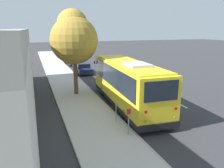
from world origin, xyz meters
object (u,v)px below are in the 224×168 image
shuttle_bus (127,81)px  parked_sedan_black (73,61)px  parked_sedan_navy (83,68)px  parked_sedan_maroon (65,56)px  sign_post_near (129,122)px  street_tree (74,37)px  sign_post_far (116,112)px  parked_sedan_silver (60,52)px

shuttle_bus → parked_sedan_black: shuttle_bus is taller
parked_sedan_navy → parked_sedan_maroon: (14.00, 0.10, -0.01)m
shuttle_bus → sign_post_near: size_ratio=7.05×
street_tree → sign_post_near: bearing=-172.8°
parked_sedan_navy → sign_post_far: size_ratio=3.87×
parked_sedan_maroon → street_tree: 23.50m
parked_sedan_navy → parked_sedan_silver: 21.54m
parked_sedan_black → sign_post_near: sign_post_near is taller
parked_sedan_silver → sign_post_far: size_ratio=4.00×
shuttle_bus → street_tree: (3.86, 2.95, 2.99)m
sign_post_far → street_tree: bearing=9.1°
parked_sedan_maroon → sign_post_near: size_ratio=3.33×
sign_post_far → parked_sedan_navy: bearing=-5.7°
sign_post_near → sign_post_far: (1.76, 0.00, -0.15)m
parked_sedan_maroon → street_tree: street_tree is taller
parked_sedan_navy → parked_sedan_black: size_ratio=0.95×
parked_sedan_navy → sign_post_near: 17.39m
parked_sedan_silver → sign_post_far: (-37.09, 1.58, 0.13)m
parked_sedan_black → street_tree: size_ratio=0.69×
parked_sedan_navy → parked_sedan_silver: parked_sedan_silver is taller
sign_post_near → parked_sedan_black: bearing=-3.7°
parked_sedan_silver → street_tree: bearing=176.4°
shuttle_bus → parked_sedan_black: bearing=4.1°
shuttle_bus → parked_sedan_maroon: 26.88m
shuttle_bus → parked_sedan_silver: size_ratio=2.14×
shuttle_bus → parked_sedan_navy: shuttle_bus is taller
parked_sedan_silver → parked_sedan_black: bearing=-178.7°
parked_sedan_maroon → parked_sedan_navy: bearing=177.0°
sign_post_far → sign_post_near: bearing=180.0°
parked_sedan_navy → street_tree: size_ratio=0.65×
parked_sedan_navy → sign_post_near: (-17.32, 1.55, 0.28)m
parked_sedan_black → parked_sedan_silver: size_ratio=1.02×
parked_sedan_maroon → sign_post_near: (-31.32, 1.45, 0.29)m
sign_post_near → sign_post_far: 1.77m
shuttle_bus → parked_sedan_maroon: shuttle_bus is taller
parked_sedan_black → parked_sedan_maroon: size_ratio=1.01×
sign_post_near → sign_post_far: bearing=0.0°
shuttle_bus → parked_sedan_maroon: (26.85, 0.44, -1.21)m
parked_sedan_navy → parked_sedan_silver: (21.54, -0.02, 0.00)m
street_tree → sign_post_near: size_ratio=4.88×
sign_post_near → parked_sedan_navy: bearing=-5.1°
parked_sedan_navy → sign_post_far: (-15.56, 1.55, 0.13)m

